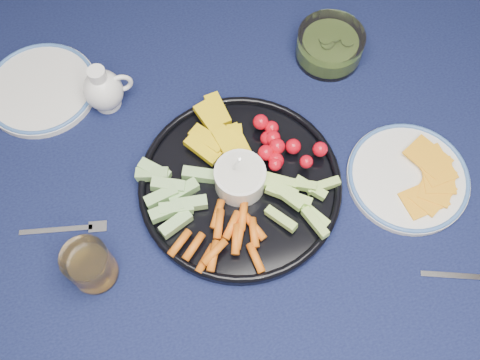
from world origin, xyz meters
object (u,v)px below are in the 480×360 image
object	(u,v)px
pickle_bowl	(330,47)
crudite_platter	(239,183)
side_plate_extra	(41,89)
dining_table	(237,161)
creamer_pitcher	(104,90)
cheese_plate	(409,176)
juice_tumbler	(91,266)

from	to	relation	value
pickle_bowl	crudite_platter	bearing A→B (deg)	-136.78
crudite_platter	side_plate_extra	xyz separation A→B (m)	(-0.31, 0.30, -0.01)
dining_table	crudite_platter	bearing A→B (deg)	-103.77
creamer_pitcher	pickle_bowl	size ratio (longest dim) A/B	0.78
pickle_bowl	creamer_pitcher	bearing A→B (deg)	179.41
creamer_pitcher	dining_table	bearing A→B (deg)	-33.20
dining_table	cheese_plate	distance (m)	0.33
creamer_pitcher	pickle_bowl	distance (m)	0.44
cheese_plate	side_plate_extra	size ratio (longest dim) A/B	1.01
dining_table	juice_tumbler	bearing A→B (deg)	-147.72
crudite_platter	pickle_bowl	bearing A→B (deg)	43.22
pickle_bowl	side_plate_extra	size ratio (longest dim) A/B	0.61
pickle_bowl	juice_tumbler	size ratio (longest dim) A/B	1.49
pickle_bowl	cheese_plate	bearing A→B (deg)	-81.25
juice_tumbler	dining_table	bearing A→B (deg)	32.28
crudite_platter	side_plate_extra	size ratio (longest dim) A/B	1.67
juice_tumbler	side_plate_extra	world-z (taller)	juice_tumbler
juice_tumbler	side_plate_extra	bearing A→B (deg)	96.76
crudite_platter	cheese_plate	xyz separation A→B (m)	(0.29, -0.06, -0.01)
creamer_pitcher	side_plate_extra	size ratio (longest dim) A/B	0.48
crudite_platter	creamer_pitcher	distance (m)	0.31
dining_table	pickle_bowl	distance (m)	0.29
crudite_platter	side_plate_extra	bearing A→B (deg)	136.23
dining_table	juice_tumbler	world-z (taller)	juice_tumbler
side_plate_extra	crudite_platter	bearing A→B (deg)	-43.77
creamer_pitcher	crudite_platter	bearing A→B (deg)	-51.15
crudite_platter	pickle_bowl	world-z (taller)	crudite_platter
crudite_platter	creamer_pitcher	size ratio (longest dim) A/B	3.50
juice_tumbler	pickle_bowl	bearing A→B (deg)	31.84
crudite_platter	creamer_pitcher	xyz separation A→B (m)	(-0.19, 0.24, 0.02)
crudite_platter	cheese_plate	world-z (taller)	crudite_platter
pickle_bowl	cheese_plate	xyz separation A→B (m)	(0.05, -0.30, -0.02)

